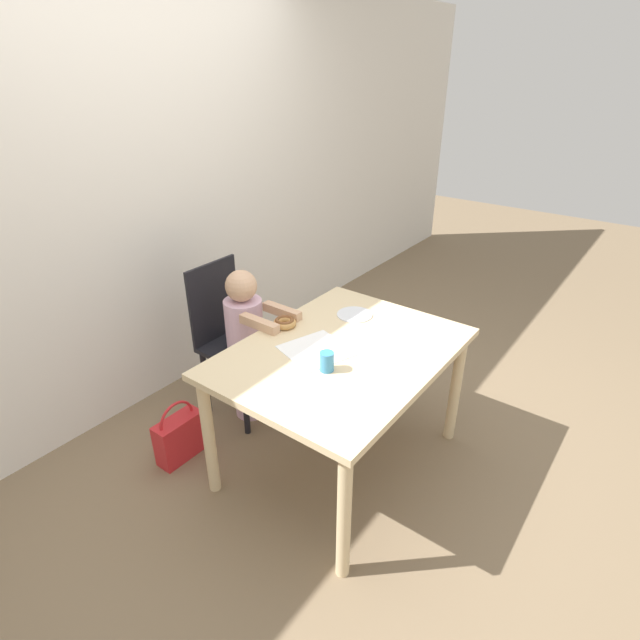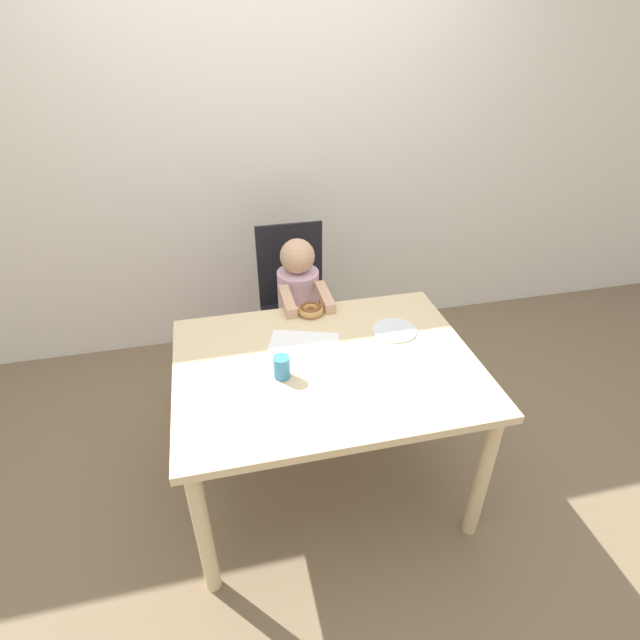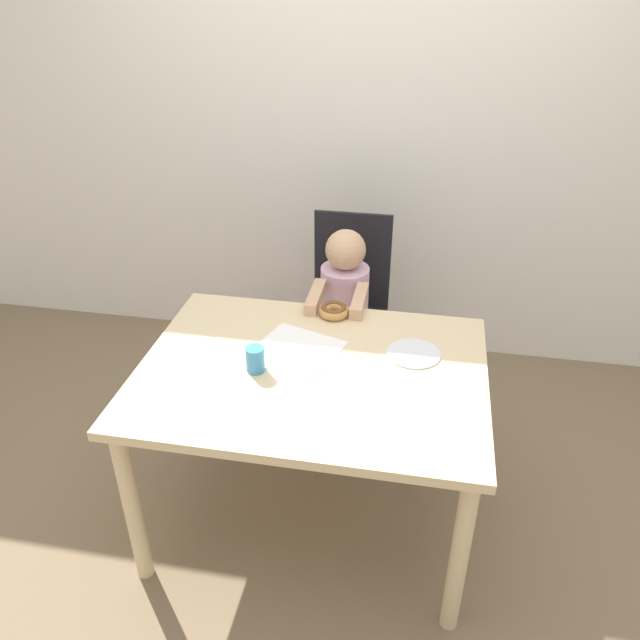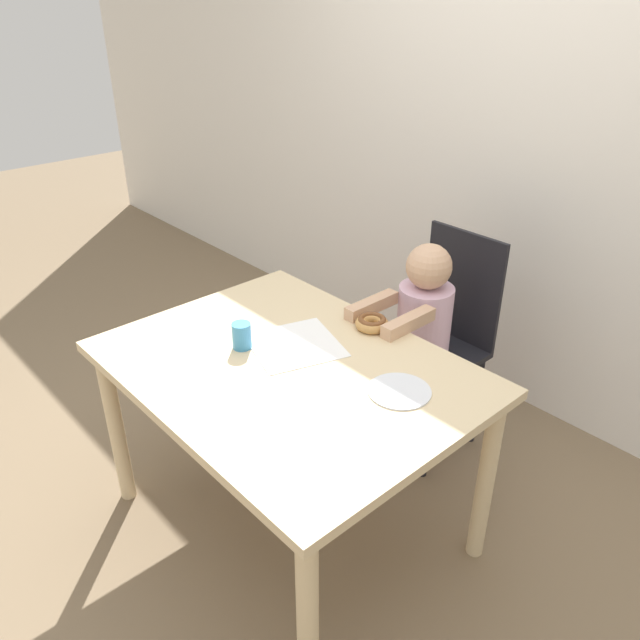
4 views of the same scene
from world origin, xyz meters
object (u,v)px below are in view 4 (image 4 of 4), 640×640
Objects in this scene: donut at (372,322)px; cup at (242,336)px; chair at (439,343)px; handbag at (340,369)px; child_figure at (420,350)px.

donut is 1.31× the size of cup.
chair is 10.17× the size of cup.
chair is at bearing 90.18° from donut.
cup is (-0.21, -0.86, 0.28)m from chair.
cup is (-0.21, -0.43, 0.02)m from donut.
chair is 0.63m from handbag.
donut is at bearing -89.75° from child_figure.
cup is (-0.21, -0.74, 0.27)m from child_figure.
child_figure is at bearing -90.00° from chair.
donut is 0.48m from cup.
cup is at bearing -68.16° from handbag.
chair is at bearing 90.00° from child_figure.
cup is at bearing -105.71° from child_figure.
child_figure is at bearing 90.25° from donut.
child_figure is 0.39m from donut.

